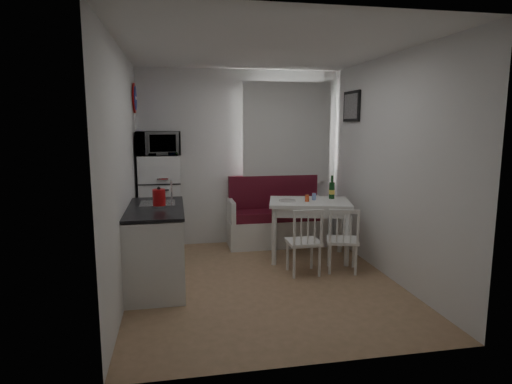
% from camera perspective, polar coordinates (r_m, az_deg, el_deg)
% --- Properties ---
extents(floor, '(3.00, 3.50, 0.02)m').
position_cam_1_polar(floor, '(5.05, 1.01, -11.91)').
color(floor, '#9B7952').
rests_on(floor, ground).
extents(ceiling, '(3.00, 3.50, 0.02)m').
position_cam_1_polar(ceiling, '(4.78, 1.10, 18.58)').
color(ceiling, white).
rests_on(ceiling, wall_back).
extents(wall_back, '(3.00, 0.02, 2.60)m').
position_cam_1_polar(wall_back, '(6.46, -2.11, 4.56)').
color(wall_back, white).
rests_on(wall_back, floor).
extents(wall_front, '(3.00, 0.02, 2.60)m').
position_cam_1_polar(wall_front, '(3.07, 7.72, -0.60)').
color(wall_front, white).
rests_on(wall_front, floor).
extents(wall_left, '(0.02, 3.50, 2.60)m').
position_cam_1_polar(wall_left, '(4.68, -17.26, 2.40)').
color(wall_left, white).
rests_on(wall_left, floor).
extents(wall_right, '(0.02, 3.50, 2.60)m').
position_cam_1_polar(wall_right, '(5.26, 17.29, 3.10)').
color(wall_right, white).
rests_on(wall_right, floor).
extents(window, '(1.22, 0.06, 1.47)m').
position_cam_1_polar(window, '(6.56, 4.02, 7.45)').
color(window, white).
rests_on(window, wall_back).
extents(curtain, '(1.35, 0.02, 1.50)m').
position_cam_1_polar(curtain, '(6.49, 4.18, 7.87)').
color(curtain, white).
rests_on(curtain, wall_back).
extents(kitchen_counter, '(0.62, 1.32, 1.16)m').
position_cam_1_polar(kitchen_counter, '(4.97, -13.13, -6.99)').
color(kitchen_counter, white).
rests_on(kitchen_counter, floor).
extents(wall_sign, '(0.03, 0.40, 0.40)m').
position_cam_1_polar(wall_sign, '(6.10, -15.82, 11.95)').
color(wall_sign, navy).
rests_on(wall_sign, wall_left).
extents(picture_frame, '(0.04, 0.52, 0.42)m').
position_cam_1_polar(picture_frame, '(6.22, 12.61, 11.08)').
color(picture_frame, black).
rests_on(picture_frame, wall_right).
extents(bench, '(1.44, 0.55, 1.03)m').
position_cam_1_polar(bench, '(6.47, 2.62, -4.03)').
color(bench, white).
rests_on(bench, floor).
extents(dining_table, '(1.20, 0.97, 0.79)m').
position_cam_1_polar(dining_table, '(5.77, 7.12, -2.04)').
color(dining_table, white).
rests_on(dining_table, floor).
extents(chair_left, '(0.39, 0.37, 0.44)m').
position_cam_1_polar(chair_left, '(5.13, 6.65, -5.66)').
color(chair_left, white).
rests_on(chair_left, floor).
extents(chair_right, '(0.47, 0.47, 0.43)m').
position_cam_1_polar(chair_right, '(5.30, 11.82, -5.42)').
color(chair_right, white).
rests_on(chair_right, floor).
extents(fridge, '(0.55, 0.55, 1.39)m').
position_cam_1_polar(fridge, '(6.13, -12.56, -1.64)').
color(fridge, white).
rests_on(fridge, floor).
extents(microwave, '(0.59, 0.40, 0.33)m').
position_cam_1_polar(microwave, '(5.98, -12.86, 6.35)').
color(microwave, white).
rests_on(microwave, fridge).
extents(kettle, '(0.17, 0.17, 0.22)m').
position_cam_1_polar(kettle, '(4.80, -12.80, -0.74)').
color(kettle, red).
rests_on(kettle, kitchen_counter).
extents(wine_bottle, '(0.08, 0.08, 0.32)m').
position_cam_1_polar(wine_bottle, '(5.94, 10.09, 0.65)').
color(wine_bottle, '#123B18').
rests_on(wine_bottle, dining_table).
extents(drinking_glass_orange, '(0.05, 0.05, 0.09)m').
position_cam_1_polar(drinking_glass_orange, '(5.69, 6.82, -0.82)').
color(drinking_glass_orange, '#E85526').
rests_on(drinking_glass_orange, dining_table).
extents(drinking_glass_blue, '(0.06, 0.06, 0.09)m').
position_cam_1_polar(drinking_glass_blue, '(5.82, 7.75, -0.61)').
color(drinking_glass_blue, '#88A8E7').
rests_on(drinking_glass_blue, dining_table).
extents(plate, '(0.22, 0.22, 0.02)m').
position_cam_1_polar(plate, '(5.69, 4.20, -1.16)').
color(plate, white).
rests_on(plate, dining_table).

